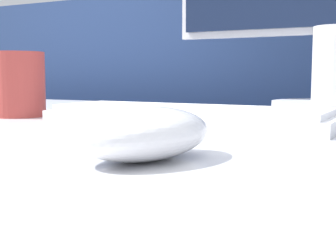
{
  "coord_description": "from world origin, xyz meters",
  "views": [
    {
      "loc": [
        0.19,
        -0.46,
        0.8
      ],
      "look_at": [
        0.01,
        -0.12,
        0.76
      ],
      "focal_mm": 50.0,
      "sensor_mm": 36.0,
      "label": 1
    }
  ],
  "objects": [
    {
      "name": "partition_panel",
      "position": [
        0.0,
        0.63,
        0.5
      ],
      "size": [
        5.0,
        0.03,
        1.01
      ],
      "color": "navy",
      "rests_on": "ground_plane"
    },
    {
      "name": "computer_mouse_near",
      "position": [
        0.01,
        -0.15,
        0.76
      ],
      "size": [
        0.1,
        0.14,
        0.04
      ],
      "rotation": [
        0.0,
        0.0,
        -0.23
      ],
      "color": "white",
      "rests_on": "desk"
    },
    {
      "name": "keyboard",
      "position": [
        -0.07,
        0.09,
        0.75
      ],
      "size": [
        0.38,
        0.13,
        0.02
      ],
      "rotation": [
        0.0,
        0.0,
        -0.02
      ],
      "color": "white",
      "rests_on": "desk"
    },
    {
      "name": "mug",
      "position": [
        -0.35,
        0.08,
        0.78
      ],
      "size": [
        0.08,
        0.08,
        0.1
      ],
      "color": "#A33833",
      "rests_on": "desk"
    }
  ]
}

